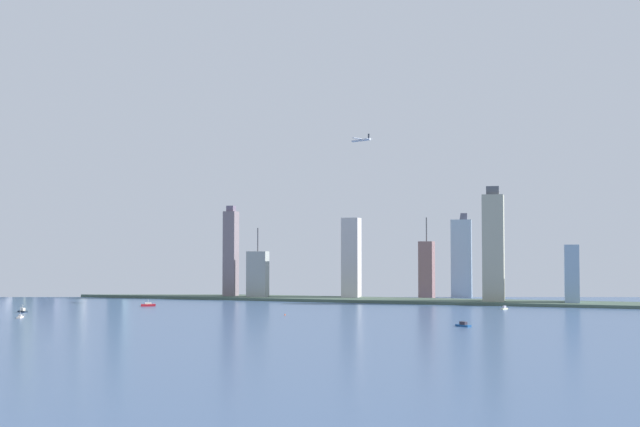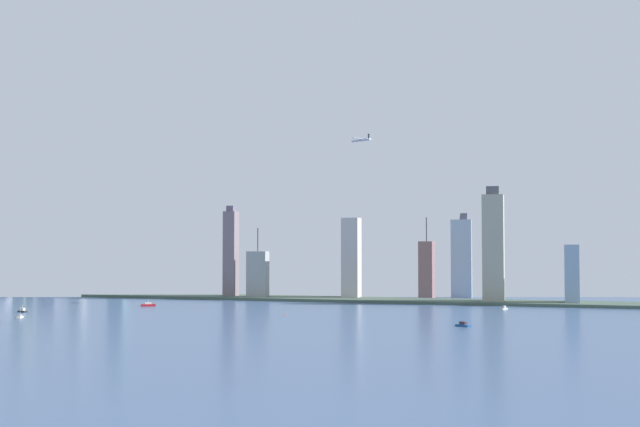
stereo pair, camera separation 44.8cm
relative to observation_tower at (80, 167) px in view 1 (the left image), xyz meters
name	(u,v)px [view 1 (the left image)]	position (x,y,z in m)	size (l,w,h in m)	color
ground_plane	(49,345)	(298.65, -487.75, -174.78)	(6000.00, 6000.00, 0.00)	#3E5981
waterfront_pier	(275,298)	(298.65, -35.11, -173.10)	(997.05, 60.10, 3.38)	#425546
observation_tower	(80,167)	(0.00, 0.00, 0.00)	(42.43, 42.43, 334.84)	#939994
skyscraper_0	(462,257)	(513.97, 73.13, -123.71)	(25.87, 20.68, 107.27)	#97B1C9
skyscraper_1	(427,270)	(475.01, 31.40, -139.12)	(17.21, 26.87, 101.06)	#7D5C5C
skyscraper_2	(493,248)	(561.08, -38.05, -111.25)	(23.61, 22.54, 133.01)	#9F9F8C
skyscraper_3	(351,259)	(390.04, -15.59, -124.97)	(20.54, 21.42, 99.64)	#BAB5B3
skyscraper_4	(258,275)	(278.19, -41.42, -145.20)	(24.84, 14.93, 87.65)	#949995
skyscraper_5	(23,252)	(-52.77, -49.92, -117.10)	(18.14, 18.93, 119.26)	gray
skyscraper_6	(78,264)	(-46.38, 67.21, -136.67)	(14.23, 24.96, 94.09)	#BDB0A8
skyscraper_7	(231,254)	(239.84, -34.92, -119.20)	(15.50, 16.23, 115.64)	slate
skyscraper_8	(118,252)	(69.65, -15.27, -118.11)	(22.95, 14.62, 126.81)	gray
skyscraper_9	(572,275)	(645.37, -31.07, -141.22)	(15.50, 27.11, 67.12)	#87A3BC
skyscraper_10	(49,272)	(-59.48, 15.96, -146.81)	(27.98, 13.42, 55.94)	slate
boat_1	(463,325)	(553.16, -291.14, -173.35)	(13.77, 12.08, 4.01)	#194B8B
boat_2	(148,305)	(201.23, -173.75, -173.32)	(16.28, 13.25, 7.22)	#B01823
boat_3	(20,317)	(155.96, -329.63, -173.68)	(7.15, 11.96, 9.67)	beige
boat_4	(504,308)	(576.37, -108.85, -173.40)	(7.03, 9.78, 3.88)	beige
boat_5	(23,311)	(118.85, -276.99, -173.28)	(11.61, 7.00, 7.50)	#172332
channel_buoy_0	(285,314)	(379.63, -235.35, -174.02)	(1.73, 1.73, 1.54)	#E54C19
airplane	(361,140)	(414.84, -68.47, 12.85)	(26.27, 27.47, 7.84)	silver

